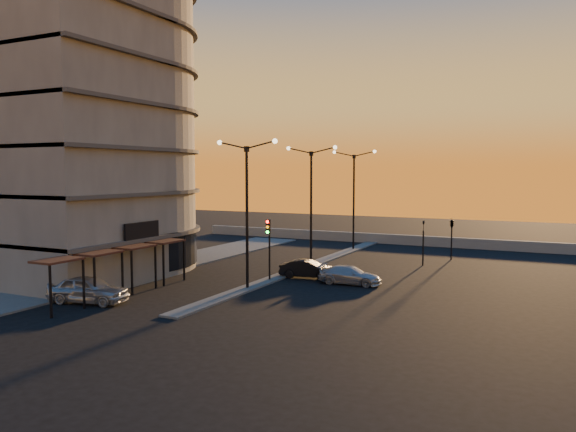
{
  "coord_description": "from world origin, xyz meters",
  "views": [
    {
      "loc": [
        17.95,
        -30.53,
        7.5
      ],
      "look_at": [
        -0.51,
        6.9,
        4.18
      ],
      "focal_mm": 35.0,
      "sensor_mm": 36.0,
      "label": 1
    }
  ],
  "objects_px": {
    "car_hatchback": "(88,289)",
    "car_wagon": "(350,275)",
    "streetlamp_mid": "(311,196)",
    "traffic_light_main": "(269,239)",
    "car_sedan": "(308,269)"
  },
  "relations": [
    {
      "from": "car_sedan",
      "to": "car_wagon",
      "type": "xyz_separation_m",
      "value": [
        3.4,
        -0.73,
        -0.04
      ]
    },
    {
      "from": "streetlamp_mid",
      "to": "car_hatchback",
      "type": "relative_size",
      "value": 2.05
    },
    {
      "from": "car_hatchback",
      "to": "car_wagon",
      "type": "relative_size",
      "value": 1.11
    },
    {
      "from": "streetlamp_mid",
      "to": "car_sedan",
      "type": "relative_size",
      "value": 2.43
    },
    {
      "from": "car_wagon",
      "to": "streetlamp_mid",
      "type": "bearing_deg",
      "value": 39.8
    },
    {
      "from": "car_hatchback",
      "to": "car_wagon",
      "type": "xyz_separation_m",
      "value": [
        11.57,
        11.69,
        -0.18
      ]
    },
    {
      "from": "traffic_light_main",
      "to": "car_wagon",
      "type": "distance_m",
      "value": 5.98
    },
    {
      "from": "traffic_light_main",
      "to": "car_wagon",
      "type": "height_order",
      "value": "traffic_light_main"
    },
    {
      "from": "streetlamp_mid",
      "to": "traffic_light_main",
      "type": "distance_m",
      "value": 7.62
    },
    {
      "from": "traffic_light_main",
      "to": "car_wagon",
      "type": "relative_size",
      "value": 1.02
    },
    {
      "from": "car_sedan",
      "to": "streetlamp_mid",
      "type": "bearing_deg",
      "value": 12.86
    },
    {
      "from": "streetlamp_mid",
      "to": "car_hatchback",
      "type": "xyz_separation_m",
      "value": [
        -6.26,
        -17.26,
        -4.8
      ]
    },
    {
      "from": "car_hatchback",
      "to": "car_sedan",
      "type": "bearing_deg",
      "value": -45.07
    },
    {
      "from": "streetlamp_mid",
      "to": "car_hatchback",
      "type": "distance_m",
      "value": 18.98
    },
    {
      "from": "traffic_light_main",
      "to": "car_sedan",
      "type": "bearing_deg",
      "value": 50.22
    }
  ]
}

